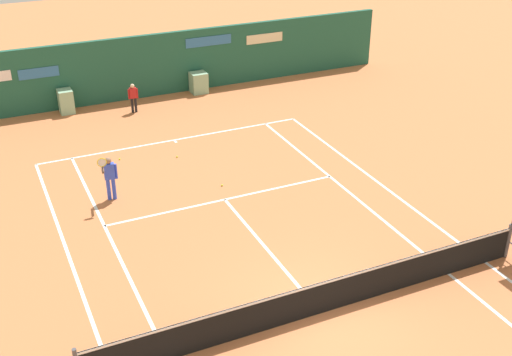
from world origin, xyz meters
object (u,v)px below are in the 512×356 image
at_px(tennis_ball_mid_court, 177,157).
at_px(tennis_ball_near_service_line, 120,159).
at_px(ball_kid_right_post, 133,96).
at_px(player_on_baseline, 110,175).
at_px(tennis_ball_by_sideline, 222,185).

xyz_separation_m(tennis_ball_mid_court, tennis_ball_near_service_line, (-2.00, 0.70, 0.00)).
bearing_deg(ball_kid_right_post, tennis_ball_mid_court, 98.38).
height_order(ball_kid_right_post, tennis_ball_mid_court, ball_kid_right_post).
bearing_deg(tennis_ball_mid_court, tennis_ball_near_service_line, 160.66).
relative_size(player_on_baseline, tennis_ball_mid_court, 26.03).
xyz_separation_m(player_on_baseline, tennis_ball_mid_court, (2.97, 2.17, -0.88)).
bearing_deg(tennis_ball_near_service_line, tennis_ball_by_sideline, -52.62).
height_order(player_on_baseline, ball_kid_right_post, player_on_baseline).
bearing_deg(player_on_baseline, tennis_ball_near_service_line, -100.30).
bearing_deg(tennis_ball_mid_court, ball_kid_right_post, 92.41).
bearing_deg(tennis_ball_near_service_line, player_on_baseline, -108.57).
bearing_deg(ball_kid_right_post, tennis_ball_near_service_line, 74.11).
bearing_deg(tennis_ball_by_sideline, tennis_ball_near_service_line, 127.38).
bearing_deg(tennis_ball_mid_court, player_on_baseline, -143.85).
distance_m(player_on_baseline, ball_kid_right_post, 7.82).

